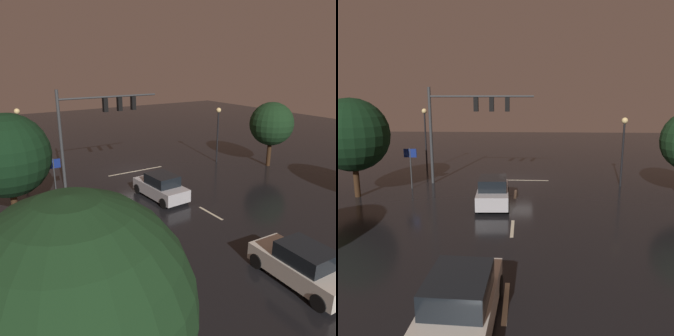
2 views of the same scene
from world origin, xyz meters
TOP-DOWN VIEW (x-y plane):
  - ground_plane at (0.00, 0.00)m, footprint 80.00×80.00m
  - traffic_signal_assembly at (3.63, 1.25)m, footprint 7.64×0.47m
  - lane_dash_far at (0.00, 4.00)m, footprint 0.16×2.20m
  - lane_dash_mid at (0.00, 10.00)m, footprint 0.16×2.20m
  - lane_dash_near at (0.00, 16.00)m, footprint 0.16×2.20m
  - stop_bar at (0.00, 0.06)m, footprint 5.00×0.16m
  - car_approaching at (1.28, 6.26)m, footprint 2.11×4.45m
  - car_distant at (1.15, 17.26)m, footprint 2.05×4.43m
  - street_lamp_left_kerb at (-7.59, 1.55)m, footprint 0.44×0.44m
  - street_lamp_right_kerb at (8.18, -3.52)m, footprint 0.44×0.44m
  - route_sign at (7.38, 2.91)m, footprint 0.90×0.09m
  - tree_left_near at (-10.67, 4.94)m, footprint 3.72×3.72m
  - tree_right_near at (10.95, 19.18)m, footprint 4.65×4.65m
  - tree_right_far at (10.23, 5.10)m, footprint 4.60×4.60m

SIDE VIEW (x-z plane):
  - ground_plane at x=0.00m, z-range 0.00..0.00m
  - lane_dash_far at x=0.00m, z-range 0.00..0.01m
  - lane_dash_mid at x=0.00m, z-range 0.00..0.01m
  - lane_dash_near at x=0.00m, z-range 0.00..0.01m
  - stop_bar at x=0.00m, z-range 0.00..0.01m
  - car_approaching at x=1.28m, z-range -0.05..1.65m
  - car_distant at x=1.15m, z-range -0.05..1.65m
  - route_sign at x=7.38m, z-range 0.64..3.53m
  - street_lamp_left_kerb at x=-7.59m, z-range 1.00..5.98m
  - tree_left_near at x=-10.67m, z-range 0.94..6.55m
  - street_lamp_right_kerb at x=8.18m, z-range 1.05..6.51m
  - tree_right_far at x=10.23m, z-range 0.85..7.18m
  - tree_right_near at x=10.95m, z-range 1.00..7.68m
  - traffic_signal_assembly at x=3.63m, z-range 1.53..8.62m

